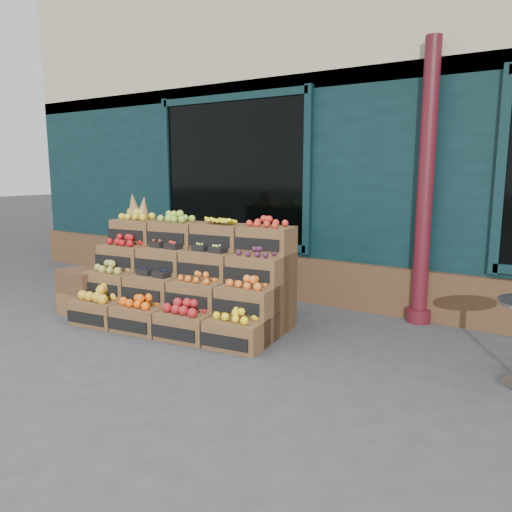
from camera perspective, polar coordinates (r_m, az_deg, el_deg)
The scene contains 5 objects.
ground at distance 4.97m, azimuth -2.61°, elevation -11.10°, with size 60.00×60.00×0.00m, color #3B3B3E.
shop_facade at distance 9.28m, azimuth 16.82°, elevation 13.29°, with size 12.00×6.24×4.80m.
crate_display at distance 5.85m, azimuth -7.93°, elevation -3.24°, with size 2.51×1.46×1.49m.
spare_crates at distance 6.53m, azimuth -19.19°, elevation -3.92°, with size 0.58×0.42×0.56m.
shopkeeper at distance 7.80m, azimuth 3.45°, elevation 3.88°, with size 0.70×0.46×1.93m, color #134517.
Camera 1 is at (2.75, -3.73, 1.77)m, focal length 35.00 mm.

